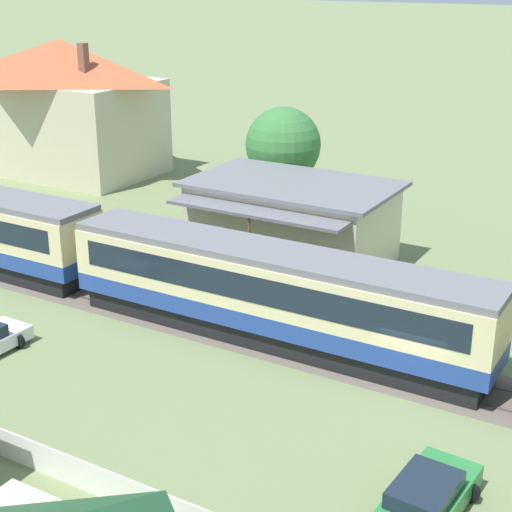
% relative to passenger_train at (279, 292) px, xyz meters
% --- Properties ---
extents(ground_plane, '(600.00, 600.00, 0.00)m').
position_rel_passenger_train_xyz_m(ground_plane, '(6.26, -0.76, -2.23)').
color(ground_plane, '#707F51').
extents(passenger_train, '(58.38, 3.02, 4.03)m').
position_rel_passenger_train_xyz_m(passenger_train, '(0.00, 0.00, 0.00)').
color(passenger_train, '#234293').
rests_on(passenger_train, ground_plane).
extents(railway_track, '(104.21, 3.60, 0.04)m').
position_rel_passenger_train_xyz_m(railway_track, '(4.78, 0.00, -2.23)').
color(railway_track, '#665B51').
rests_on(railway_track, ground_plane).
extents(station_building, '(10.64, 7.94, 4.28)m').
position_rel_passenger_train_xyz_m(station_building, '(-4.10, 8.90, -0.07)').
color(station_building, beige).
rests_on(station_building, ground_plane).
extents(station_house_terracotta_roof, '(14.50, 9.01, 9.84)m').
position_rel_passenger_train_xyz_m(station_house_terracotta_roof, '(-27.76, 17.27, 2.85)').
color(station_house_terracotta_roof, beige).
rests_on(station_house_terracotta_roof, ground_plane).
extents(picket_fence_front, '(48.56, 0.06, 1.05)m').
position_rel_passenger_train_xyz_m(picket_fence_front, '(-1.95, -11.69, -1.71)').
color(picket_fence_front, white).
rests_on(picket_fence_front, ground_plane).
extents(parked_car_green, '(2.42, 4.63, 1.28)m').
position_rel_passenger_train_xyz_m(parked_car_green, '(9.01, -7.72, -1.63)').
color(parked_car_green, '#287A38').
rests_on(parked_car_green, ground_plane).
extents(yard_tree_0, '(4.54, 4.54, 6.99)m').
position_rel_passenger_train_xyz_m(yard_tree_0, '(-7.84, 14.74, 2.46)').
color(yard_tree_0, '#4C3823').
rests_on(yard_tree_0, ground_plane).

